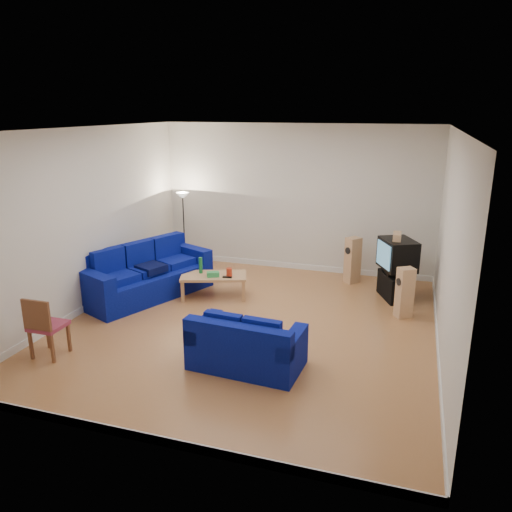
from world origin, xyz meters
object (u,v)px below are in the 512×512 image
(sofa_three_seat, at_px, (144,277))
(coffee_table, at_px, (214,277))
(sofa_loveseat, at_px, (245,349))
(tv_stand, at_px, (395,286))
(television, at_px, (397,254))

(sofa_three_seat, height_order, coffee_table, sofa_three_seat)
(sofa_loveseat, bearing_deg, tv_stand, 65.20)
(sofa_three_seat, bearing_deg, tv_stand, 128.85)
(television, bearing_deg, sofa_loveseat, -54.85)
(sofa_loveseat, height_order, coffee_table, sofa_loveseat)
(coffee_table, bearing_deg, sofa_loveseat, -58.70)
(sofa_three_seat, xyz_separation_m, sofa_loveseat, (2.79, -2.09, -0.07))
(sofa_loveseat, bearing_deg, television, 65.43)
(coffee_table, bearing_deg, sofa_three_seat, -166.69)
(tv_stand, relative_size, television, 0.88)
(coffee_table, bearing_deg, television, 16.97)
(coffee_table, bearing_deg, tv_stand, 16.66)
(tv_stand, bearing_deg, television, -177.90)
(coffee_table, relative_size, tv_stand, 1.72)
(sofa_three_seat, distance_m, sofa_loveseat, 3.48)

